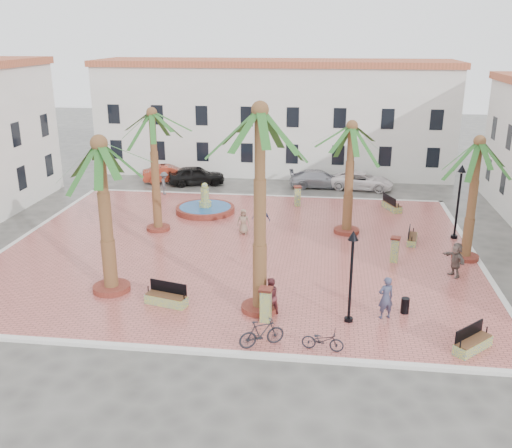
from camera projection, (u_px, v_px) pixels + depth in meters
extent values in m
plane|color=#56544F|center=(238.00, 250.00, 32.22)|extent=(120.00, 120.00, 0.00)
cube|color=#BD5D55|center=(238.00, 249.00, 32.20)|extent=(26.00, 22.00, 0.15)
cube|color=silver|center=(261.00, 196.00, 42.54)|extent=(26.30, 0.30, 0.16)
cube|color=silver|center=(194.00, 351.00, 21.86)|extent=(26.30, 0.30, 0.16)
cube|color=silver|center=(477.00, 260.00, 30.63)|extent=(0.30, 22.30, 0.16)
cube|color=silver|center=(22.00, 239.00, 33.76)|extent=(0.30, 22.30, 0.16)
cube|color=silver|center=(274.00, 119.00, 49.58)|extent=(30.00, 7.00, 9.00)
cube|color=#B95A3A|center=(274.00, 63.00, 48.07)|extent=(30.40, 7.40, 0.50)
cube|color=black|center=(117.00, 149.00, 48.63)|extent=(1.00, 0.12, 1.60)
cube|color=black|center=(159.00, 151.00, 48.18)|extent=(1.00, 0.12, 1.60)
cube|color=black|center=(203.00, 152.00, 47.72)|extent=(1.00, 0.12, 1.60)
cube|color=black|center=(247.00, 153.00, 47.27)|extent=(1.00, 0.12, 1.60)
cube|color=black|center=(292.00, 154.00, 46.82)|extent=(1.00, 0.12, 1.60)
cube|color=black|center=(338.00, 155.00, 46.37)|extent=(1.00, 0.12, 1.60)
cube|color=black|center=(385.00, 156.00, 45.92)|extent=(1.00, 0.12, 1.60)
cube|color=black|center=(433.00, 158.00, 45.46)|extent=(1.00, 0.12, 1.60)
cube|color=black|center=(114.00, 114.00, 47.67)|extent=(1.00, 0.12, 1.60)
cube|color=black|center=(157.00, 115.00, 47.22)|extent=(1.00, 0.12, 1.60)
cube|color=black|center=(202.00, 116.00, 46.77)|extent=(1.00, 0.12, 1.60)
cube|color=black|center=(247.00, 116.00, 46.31)|extent=(1.00, 0.12, 1.60)
cube|color=black|center=(293.00, 117.00, 45.86)|extent=(1.00, 0.12, 1.60)
cube|color=black|center=(340.00, 118.00, 45.41)|extent=(1.00, 0.12, 1.60)
cube|color=black|center=(388.00, 119.00, 44.96)|extent=(1.00, 0.12, 1.60)
cube|color=black|center=(437.00, 120.00, 44.51)|extent=(1.00, 0.12, 1.60)
cube|color=black|center=(504.00, 182.00, 38.06)|extent=(0.12, 1.00, 1.60)
cube|color=black|center=(489.00, 169.00, 41.55)|extent=(0.12, 1.00, 1.60)
cube|color=black|center=(510.00, 137.00, 37.10)|extent=(0.12, 1.00, 1.60)
cube|color=black|center=(495.00, 128.00, 40.60)|extent=(0.12, 1.00, 1.60)
cube|color=black|center=(21.00, 178.00, 39.09)|extent=(0.12, 1.00, 1.60)
cube|color=black|center=(49.00, 165.00, 42.85)|extent=(0.12, 1.00, 1.60)
cube|color=black|center=(16.00, 134.00, 38.13)|extent=(0.12, 1.00, 1.60)
cube|color=black|center=(44.00, 125.00, 41.89)|extent=(0.12, 1.00, 1.60)
cylinder|color=maroon|center=(205.00, 209.00, 38.48)|extent=(3.96, 3.96, 0.38)
cylinder|color=#194C8C|center=(205.00, 207.00, 38.43)|extent=(3.49, 3.49, 0.06)
cylinder|color=#899859|center=(205.00, 207.00, 38.42)|extent=(0.85, 0.85, 0.75)
cylinder|color=#899859|center=(205.00, 196.00, 38.18)|extent=(0.57, 0.57, 1.13)
sphere|color=#899859|center=(205.00, 186.00, 37.95)|extent=(0.41, 0.41, 0.41)
cylinder|color=maroon|center=(158.00, 228.00, 35.08)|extent=(1.43, 1.43, 0.21)
cylinder|color=brown|center=(155.00, 171.00, 33.94)|extent=(0.47, 0.47, 6.94)
sphere|color=brown|center=(152.00, 112.00, 32.83)|extent=(0.63, 0.63, 0.63)
cylinder|color=maroon|center=(112.00, 288.00, 26.81)|extent=(1.74, 1.74, 0.26)
cylinder|color=brown|center=(105.00, 217.00, 25.69)|extent=(0.57, 0.57, 6.73)
sphere|color=brown|center=(99.00, 143.00, 24.62)|extent=(0.76, 0.76, 0.76)
cylinder|color=maroon|center=(260.00, 307.00, 24.92)|extent=(1.60, 1.60, 0.24)
cylinder|color=brown|center=(260.00, 213.00, 23.53)|extent=(0.52, 0.52, 8.44)
sphere|color=brown|center=(260.00, 110.00, 22.19)|extent=(0.70, 0.70, 0.70)
cylinder|color=maroon|center=(465.00, 257.00, 30.57)|extent=(1.41, 1.41, 0.21)
cylinder|color=brown|center=(472.00, 200.00, 29.56)|extent=(0.46, 0.46, 6.15)
sphere|color=brown|center=(480.00, 141.00, 28.58)|extent=(0.62, 0.62, 0.62)
cylinder|color=maroon|center=(346.00, 231.00, 34.58)|extent=(1.54, 1.54, 0.23)
cylinder|color=brown|center=(349.00, 179.00, 33.55)|extent=(0.50, 0.50, 6.24)
sphere|color=brown|center=(352.00, 126.00, 32.55)|extent=(0.68, 0.68, 0.68)
cube|color=#899859|center=(166.00, 300.00, 25.38)|extent=(2.02, 1.06, 0.43)
cube|color=#56351E|center=(166.00, 295.00, 25.30)|extent=(1.90, 0.98, 0.06)
cube|color=black|center=(168.00, 287.00, 25.41)|extent=(1.78, 0.52, 0.54)
cylinder|color=black|center=(148.00, 289.00, 25.58)|extent=(0.05, 0.05, 0.32)
cylinder|color=black|center=(184.00, 296.00, 24.93)|extent=(0.05, 0.05, 0.32)
cube|color=#899859|center=(473.00, 345.00, 21.73)|extent=(1.71, 1.70, 0.41)
cube|color=#56351E|center=(473.00, 340.00, 21.66)|extent=(1.60, 1.59, 0.06)
cube|color=black|center=(469.00, 331.00, 21.74)|extent=(1.27, 1.26, 0.51)
cylinder|color=black|center=(460.00, 344.00, 21.12)|extent=(0.05, 0.05, 0.31)
cylinder|color=black|center=(487.00, 330.00, 22.12)|extent=(0.05, 0.05, 0.31)
cube|color=#899859|center=(412.00, 240.00, 32.86)|extent=(0.81, 1.74, 0.37)
cube|color=#56351E|center=(412.00, 236.00, 32.79)|extent=(0.74, 1.64, 0.06)
cube|color=black|center=(409.00, 232.00, 32.77)|extent=(0.33, 1.56, 0.46)
cylinder|color=black|center=(412.00, 239.00, 32.04)|extent=(0.05, 0.05, 0.28)
cylinder|color=black|center=(413.00, 230.00, 33.47)|extent=(0.05, 0.05, 0.28)
cube|color=#899859|center=(392.00, 207.00, 38.97)|extent=(1.25, 1.99, 0.42)
cube|color=#56351E|center=(392.00, 203.00, 38.89)|extent=(1.16, 1.87, 0.06)
cube|color=black|center=(389.00, 200.00, 38.74)|extent=(0.72, 1.69, 0.53)
cylinder|color=black|center=(399.00, 205.00, 38.02)|extent=(0.05, 0.05, 0.32)
cylinder|color=black|center=(386.00, 198.00, 39.67)|extent=(0.05, 0.05, 0.32)
cylinder|color=black|center=(348.00, 319.00, 23.97)|extent=(0.36, 0.36, 0.16)
cylinder|color=black|center=(351.00, 280.00, 23.39)|extent=(0.12, 0.12, 3.59)
cone|color=black|center=(353.00, 235.00, 22.76)|extent=(0.44, 0.44, 0.40)
sphere|color=beige|center=(353.00, 239.00, 22.81)|extent=(0.24, 0.24, 0.24)
cylinder|color=black|center=(454.00, 237.00, 33.64)|extent=(0.39, 0.39, 0.18)
cylinder|color=black|center=(458.00, 204.00, 33.01)|extent=(0.13, 0.13, 3.94)
cone|color=black|center=(462.00, 168.00, 32.32)|extent=(0.48, 0.48, 0.44)
sphere|color=beige|center=(462.00, 171.00, 32.38)|extent=(0.26, 0.26, 0.26)
cube|color=#899859|center=(266.00, 306.00, 23.79)|extent=(0.47, 0.47, 1.40)
cube|color=maroon|center=(266.00, 289.00, 23.55)|extent=(0.59, 0.59, 0.11)
cube|color=#899859|center=(297.00, 197.00, 39.73)|extent=(0.46, 0.46, 1.31)
cube|color=maroon|center=(298.00, 187.00, 39.50)|extent=(0.58, 0.58, 0.10)
cube|color=#899859|center=(395.00, 250.00, 30.00)|extent=(0.47, 0.47, 1.28)
cube|color=maroon|center=(396.00, 238.00, 29.78)|extent=(0.59, 0.59, 0.10)
cylinder|color=black|center=(405.00, 306.00, 24.58)|extent=(0.36, 0.36, 0.70)
imported|color=#383B55|center=(386.00, 298.00, 23.96)|extent=(0.81, 0.68, 1.89)
imported|color=black|center=(323.00, 340.00, 21.67)|extent=(1.67, 0.74, 0.85)
imported|color=#5B252A|center=(270.00, 296.00, 24.33)|extent=(1.03, 1.02, 1.67)
imported|color=black|center=(262.00, 333.00, 21.91)|extent=(1.89, 1.33, 1.11)
imported|color=#866955|center=(243.00, 222.00, 34.17)|extent=(0.79, 0.55, 1.54)
imported|color=navy|center=(261.00, 220.00, 33.89)|extent=(1.18, 0.62, 1.92)
imported|color=#47474B|center=(164.00, 183.00, 42.55)|extent=(0.92, 1.23, 1.69)
imported|color=#64544C|center=(456.00, 260.00, 28.14)|extent=(1.16, 1.70, 1.76)
imported|color=black|center=(196.00, 175.00, 45.82)|extent=(4.84, 3.02, 1.54)
imported|color=maroon|center=(169.00, 174.00, 46.63)|extent=(4.50, 2.75, 1.40)
imported|color=#98979F|center=(319.00, 179.00, 45.10)|extent=(4.87, 2.39, 1.36)
imported|color=white|center=(362.00, 181.00, 44.55)|extent=(5.04, 2.78, 1.34)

